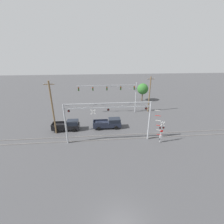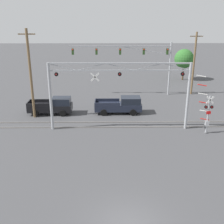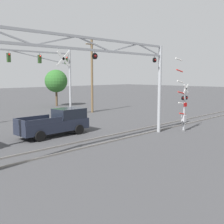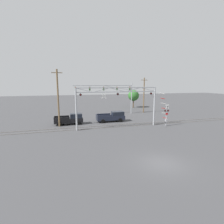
# 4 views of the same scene
# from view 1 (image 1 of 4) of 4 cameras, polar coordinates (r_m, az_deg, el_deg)

# --- Properties ---
(rail_track_near) EXTENTS (80.00, 0.08, 0.10)m
(rail_track_near) POSITION_cam_1_polar(r_m,az_deg,el_deg) (26.56, -1.35, -10.48)
(rail_track_near) COLOR gray
(rail_track_near) RESTS_ON ground_plane
(rail_track_far) EXTENTS (80.00, 0.08, 0.10)m
(rail_track_far) POSITION_cam_1_polar(r_m,az_deg,el_deg) (27.78, -1.56, -8.91)
(rail_track_far) COLOR gray
(rail_track_far) RESTS_ON ground_plane
(crossing_gantry) EXTENTS (14.06, 0.29, 6.88)m
(crossing_gantry) POSITION_cam_1_polar(r_m,az_deg,el_deg) (24.16, -1.43, -1.58)
(crossing_gantry) COLOR #9EA0A5
(crossing_gantry) RESTS_ON ground_plane
(crossing_signal_mast) EXTENTS (1.94, 0.35, 5.94)m
(crossing_signal_mast) POSITION_cam_1_polar(r_m,az_deg,el_deg) (26.17, 18.04, -7.17)
(crossing_signal_mast) COLOR #9EA0A5
(crossing_signal_mast) RESTS_ON ground_plane
(traffic_signal_span) EXTENTS (14.39, 0.39, 7.58)m
(traffic_signal_span) POSITION_cam_1_polar(r_m,az_deg,el_deg) (36.44, 2.68, 7.86)
(traffic_signal_span) COLOR #9EA0A5
(traffic_signal_span) RESTS_ON ground_plane
(pickup_truck_lead) EXTENTS (5.56, 2.10, 1.99)m
(pickup_truck_lead) POSITION_cam_1_polar(r_m,az_deg,el_deg) (30.09, -1.24, -4.34)
(pickup_truck_lead) COLOR #1E2333
(pickup_truck_lead) RESTS_ON ground_plane
(pickup_truck_following) EXTENTS (5.14, 2.10, 1.99)m
(pickup_truck_following) POSITION_cam_1_polar(r_m,az_deg,el_deg) (30.52, -16.61, -4.92)
(pickup_truck_following) COLOR black
(pickup_truck_following) RESTS_ON ground_plane
(utility_pole_left) EXTENTS (1.80, 0.28, 9.89)m
(utility_pole_left) POSITION_cam_1_polar(r_m,az_deg,el_deg) (28.46, -21.71, 1.46)
(utility_pole_left) COLOR brown
(utility_pole_left) RESTS_ON ground_plane
(utility_pole_right) EXTENTS (1.80, 0.28, 8.91)m
(utility_pole_right) POSITION_cam_1_polar(r_m,az_deg,el_deg) (38.60, 14.06, 6.66)
(utility_pole_right) COLOR brown
(utility_pole_right) RESTS_ON ground_plane
(background_tree_beyond_span) EXTENTS (3.36, 3.36, 5.44)m
(background_tree_beyond_span) POSITION_cam_1_polar(r_m,az_deg,el_deg) (47.71, 11.62, 8.60)
(background_tree_beyond_span) COLOR brown
(background_tree_beyond_span) RESTS_ON ground_plane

